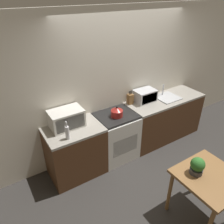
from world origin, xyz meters
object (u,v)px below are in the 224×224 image
Objects in this scene: microwave at (67,119)px; bottle at (67,132)px; kettle at (117,112)px; toaster_oven at (145,96)px; dining_table at (208,182)px; stove_range at (116,136)px.

microwave is 0.33m from bottle.
kettle is 0.50× the size of toaster_oven.
dining_table is (0.31, -1.65, -0.33)m from kettle.
microwave reaches higher than toaster_oven.
microwave is 1.78× the size of bottle.
stove_range is 1.04m from microwave.
bottle reaches higher than stove_range.
microwave is at bearing 168.98° from kettle.
kettle is 0.85m from microwave.
toaster_oven is 1.93m from dining_table.
dining_table is at bearing -79.90° from stove_range.
stove_range is 1.13m from bottle.
bottle is (-0.12, -0.31, -0.03)m from microwave.
stove_range is at bearing -169.24° from toaster_oven.
toaster_oven reaches higher than stove_range.
bottle is at bearing -171.33° from kettle.
microwave is at bearing -179.12° from toaster_oven.
dining_table is (0.30, -1.70, 0.20)m from stove_range.
stove_range is 0.95m from toaster_oven.
dining_table is (-0.45, -1.84, -0.36)m from toaster_oven.
toaster_oven is (0.77, 0.19, 0.03)m from kettle.
kettle is at bearing -11.02° from microwave.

